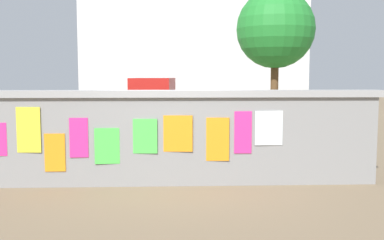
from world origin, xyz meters
TOP-DOWN VIEW (x-y plane):
  - ground at (0.00, 8.00)m, footprint 60.00×60.00m
  - poster_wall at (-0.01, -0.00)m, footprint 7.42×0.42m
  - auto_rickshaw_truck at (0.39, 5.66)m, footprint 3.76×1.94m
  - motorcycle at (-2.55, 4.62)m, footprint 1.89×0.63m
  - bicycle_near at (-0.13, 1.61)m, footprint 1.66×0.60m
  - bicycle_far at (-1.93, 2.69)m, footprint 1.71×0.44m
  - person_walking at (2.79, 1.64)m, footprint 0.48×0.48m
  - tree_roadside at (4.40, 11.50)m, footprint 3.35×3.35m
  - building_background at (1.33, 21.46)m, footprint 14.18×4.66m

SIDE VIEW (x-z plane):
  - ground at x=0.00m, z-range 0.00..0.00m
  - bicycle_near at x=-0.13m, z-range -0.11..0.84m
  - bicycle_far at x=-1.93m, z-range -0.11..0.84m
  - motorcycle at x=-2.55m, z-range 0.03..0.90m
  - poster_wall at x=-0.01m, z-range 0.02..1.69m
  - auto_rickshaw_truck at x=0.39m, z-range -0.02..1.83m
  - person_walking at x=2.79m, z-range 0.18..1.80m
  - tree_roadside at x=4.40m, z-range 1.09..6.67m
  - building_background at x=1.33m, z-range 0.02..7.76m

